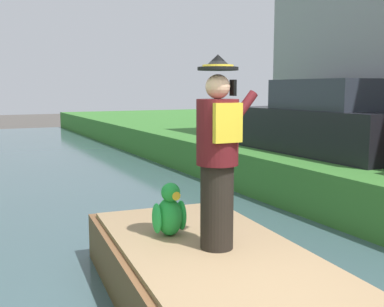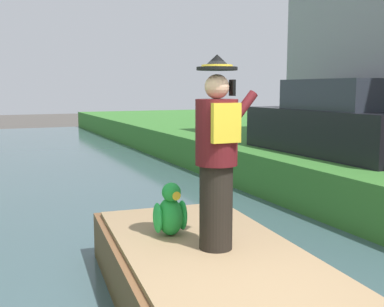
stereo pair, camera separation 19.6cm
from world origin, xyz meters
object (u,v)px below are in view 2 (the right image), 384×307
at_px(parrot_plush, 170,213).
at_px(boat, 220,288).
at_px(person_pirate, 217,154).
at_px(parked_car_dark, 336,123).

bearing_deg(parrot_plush, boat, -76.14).
distance_m(person_pirate, parked_car_dark, 5.81).
relative_size(person_pirate, parrot_plush, 3.25).
distance_m(person_pirate, parrot_plush, 0.92).
height_order(boat, parrot_plush, parrot_plush).
xyz_separation_m(person_pirate, parked_car_dark, (4.54, 3.62, -0.08)).
bearing_deg(parrot_plush, person_pirate, -65.64).
relative_size(person_pirate, parked_car_dark, 0.46).
relative_size(boat, parrot_plush, 7.62).
relative_size(parrot_plush, parked_car_dark, 0.14).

